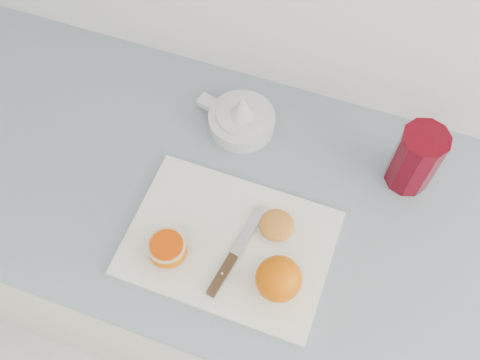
# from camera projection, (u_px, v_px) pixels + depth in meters

# --- Properties ---
(counter) EXTENTS (2.59, 0.64, 0.89)m
(counter) POSITION_uv_depth(u_px,v_px,m) (264.00, 278.00, 1.45)
(counter) COLOR beige
(counter) RESTS_ON ground
(cutting_board) EXTENTS (0.39, 0.28, 0.01)m
(cutting_board) POSITION_uv_depth(u_px,v_px,m) (229.00, 243.00, 1.02)
(cutting_board) COLOR white
(cutting_board) RESTS_ON counter
(whole_orange) EXTENTS (0.08, 0.08, 0.08)m
(whole_orange) POSITION_uv_depth(u_px,v_px,m) (279.00, 279.00, 0.93)
(whole_orange) COLOR #E54C00
(whole_orange) RESTS_ON cutting_board
(half_orange) EXTENTS (0.07, 0.07, 0.05)m
(half_orange) POSITION_uv_depth(u_px,v_px,m) (168.00, 249.00, 0.98)
(half_orange) COLOR #E54C00
(half_orange) RESTS_ON cutting_board
(squeezed_shell) EXTENTS (0.07, 0.07, 0.03)m
(squeezed_shell) POSITION_uv_depth(u_px,v_px,m) (277.00, 225.00, 1.01)
(squeezed_shell) COLOR #C97226
(squeezed_shell) RESTS_ON cutting_board
(paring_knife) EXTENTS (0.05, 0.20, 0.01)m
(paring_knife) POSITION_uv_depth(u_px,v_px,m) (227.00, 267.00, 0.98)
(paring_knife) COLOR #422B19
(paring_knife) RESTS_ON cutting_board
(citrus_juicer) EXTENTS (0.18, 0.14, 0.10)m
(citrus_juicer) POSITION_uv_depth(u_px,v_px,m) (241.00, 118.00, 1.14)
(citrus_juicer) COLOR white
(citrus_juicer) RESTS_ON counter
(red_tumbler) EXTENTS (0.09, 0.09, 0.15)m
(red_tumbler) POSITION_uv_depth(u_px,v_px,m) (415.00, 160.00, 1.04)
(red_tumbler) COLOR #5A000C
(red_tumbler) RESTS_ON counter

